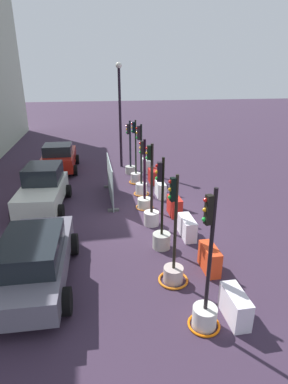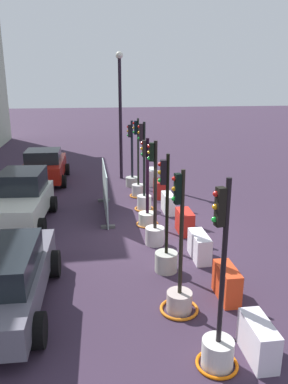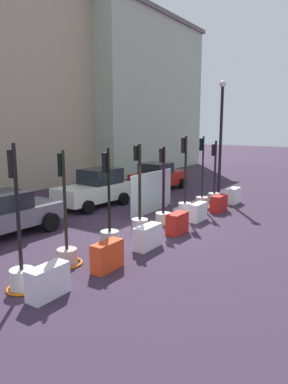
# 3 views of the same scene
# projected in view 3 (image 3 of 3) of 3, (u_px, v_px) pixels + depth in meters

# --- Properties ---
(ground_plane) EXTENTS (120.00, 120.00, 0.00)m
(ground_plane) POSITION_uv_depth(u_px,v_px,m) (156.00, 229.00, 13.99)
(ground_plane) COLOR #36263A
(traffic_light_0) EXTENTS (0.79, 0.79, 3.59)m
(traffic_light_0) POSITION_uv_depth(u_px,v_px,m) (21.00, 267.00, 8.74)
(traffic_light_0) COLOR silver
(traffic_light_0) RESTS_ON ground_plane
(traffic_light_1) EXTENTS (0.89, 0.89, 3.31)m
(traffic_light_1) POSITION_uv_depth(u_px,v_px,m) (67.00, 248.00, 10.39)
(traffic_light_1) COLOR #BCA8A2
(traffic_light_1) RESTS_ON ground_plane
(traffic_light_2) EXTENTS (0.62, 0.62, 3.28)m
(traffic_light_2) POSITION_uv_depth(u_px,v_px,m) (109.00, 229.00, 11.86)
(traffic_light_2) COLOR #AFAFA4
(traffic_light_2) RESTS_ON ground_plane
(traffic_light_3) EXTENTS (0.61, 0.61, 3.34)m
(traffic_light_3) POSITION_uv_depth(u_px,v_px,m) (140.00, 216.00, 13.32)
(traffic_light_3) COLOR silver
(traffic_light_3) RESTS_ON ground_plane
(traffic_light_4) EXTENTS (0.82, 0.82, 3.16)m
(traffic_light_4) POSITION_uv_depth(u_px,v_px,m) (163.00, 211.00, 14.72)
(traffic_light_4) COLOR beige
(traffic_light_4) RESTS_ON ground_plane
(traffic_light_5) EXTENTS (0.79, 0.79, 3.53)m
(traffic_light_5) POSITION_uv_depth(u_px,v_px,m) (185.00, 202.00, 16.00)
(traffic_light_5) COLOR silver
(traffic_light_5) RESTS_ON ground_plane
(traffic_light_6) EXTENTS (0.79, 0.79, 3.48)m
(traffic_light_6) POSITION_uv_depth(u_px,v_px,m) (202.00, 197.00, 17.51)
(traffic_light_6) COLOR beige
(traffic_light_6) RESTS_ON ground_plane
(traffic_light_7) EXTENTS (0.64, 0.64, 3.21)m
(traffic_light_7) POSITION_uv_depth(u_px,v_px,m) (214.00, 190.00, 18.95)
(traffic_light_7) COLOR #ADB1A9
(traffic_light_7) RESTS_ON ground_plane
(construction_barrier_0) EXTENTS (1.04, 0.44, 0.76)m
(construction_barrier_0) POSITION_uv_depth(u_px,v_px,m) (48.00, 282.00, 8.41)
(construction_barrier_0) COLOR silver
(construction_barrier_0) RESTS_ON ground_plane
(construction_barrier_1) EXTENTS (1.01, 0.41, 0.81)m
(construction_barrier_1) POSITION_uv_depth(u_px,v_px,m) (107.00, 256.00, 10.00)
(construction_barrier_1) COLOR red
(construction_barrier_1) RESTS_ON ground_plane
(construction_barrier_2) EXTENTS (1.14, 0.44, 0.76)m
(construction_barrier_2) POSITION_uv_depth(u_px,v_px,m) (148.00, 237.00, 11.79)
(construction_barrier_2) COLOR white
(construction_barrier_2) RESTS_ON ground_plane
(construction_barrier_3) EXTENTS (0.97, 0.47, 0.79)m
(construction_barrier_3) POSITION_uv_depth(u_px,v_px,m) (177.00, 223.00, 13.36)
(construction_barrier_3) COLOR red
(construction_barrier_3) RESTS_ON ground_plane
(construction_barrier_4) EXTENTS (1.03, 0.39, 0.76)m
(construction_barrier_4) POSITION_uv_depth(u_px,v_px,m) (198.00, 212.00, 15.17)
(construction_barrier_4) COLOR silver
(construction_barrier_4) RESTS_ON ground_plane
(construction_barrier_5) EXTENTS (1.03, 0.48, 0.76)m
(construction_barrier_5) POSITION_uv_depth(u_px,v_px,m) (219.00, 203.00, 16.85)
(construction_barrier_5) COLOR #B01D19
(construction_barrier_5) RESTS_ON ground_plane
(construction_barrier_6) EXTENTS (0.99, 0.46, 0.80)m
(construction_barrier_6) POSITION_uv_depth(u_px,v_px,m) (234.00, 196.00, 18.58)
(construction_barrier_6) COLOR white
(construction_barrier_6) RESTS_ON ground_plane
(car_grey_saloon) EXTENTS (4.58, 2.28, 1.63)m
(car_grey_saloon) POSITION_uv_depth(u_px,v_px,m) (0.00, 214.00, 12.92)
(car_grey_saloon) COLOR slate
(car_grey_saloon) RESTS_ON ground_plane
(car_white_van) EXTENTS (4.07, 2.36, 1.85)m
(car_white_van) POSITION_uv_depth(u_px,v_px,m) (95.00, 188.00, 17.88)
(car_white_van) COLOR silver
(car_white_van) RESTS_ON ground_plane
(car_red_compact) EXTENTS (4.17, 2.32, 1.72)m
(car_red_compact) POSITION_uv_depth(u_px,v_px,m) (158.00, 177.00, 22.43)
(car_red_compact) COLOR #A51A10
(car_red_compact) RESTS_ON ground_plane
(building_corner_block) EXTENTS (15.04, 10.37, 13.29)m
(building_corner_block) POSITION_uv_depth(u_px,v_px,m) (119.00, 96.00, 33.44)
(building_corner_block) COLOR #A7B299
(building_corner_block) RESTS_ON ground_plane
(street_lamp_post) EXTENTS (0.36, 0.36, 6.38)m
(street_lamp_post) POSITION_uv_depth(u_px,v_px,m) (221.00, 130.00, 19.93)
(street_lamp_post) COLOR black
(street_lamp_post) RESTS_ON ground_plane
(site_fence_panel) EXTENTS (3.42, 0.50, 1.89)m
(site_fence_panel) POSITION_uv_depth(u_px,v_px,m) (152.00, 193.00, 16.60)
(site_fence_panel) COLOR #96A8AA
(site_fence_panel) RESTS_ON ground_plane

